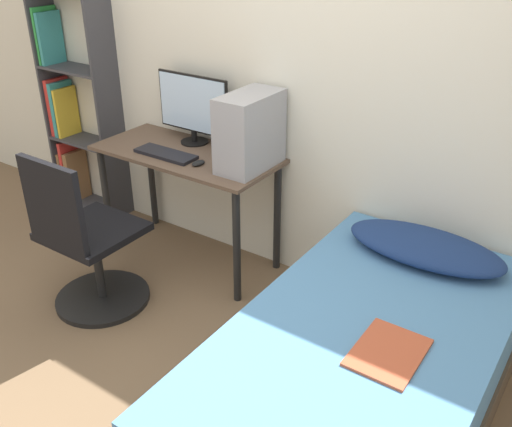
{
  "coord_description": "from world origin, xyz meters",
  "views": [
    {
      "loc": [
        1.58,
        -1.19,
        1.98
      ],
      "look_at": [
        0.26,
        0.75,
        0.75
      ],
      "focal_mm": 40.0,
      "sensor_mm": 36.0,
      "label": 1
    }
  ],
  "objects_px": {
    "bookshelf": "(74,115)",
    "bed": "(360,379)",
    "monitor": "(193,107)",
    "keyboard": "(166,154)",
    "pc_tower": "(250,132)",
    "office_chair": "(87,251)"
  },
  "relations": [
    {
      "from": "bookshelf",
      "to": "office_chair",
      "type": "distance_m",
      "value": 1.4
    },
    {
      "from": "bed",
      "to": "bookshelf",
      "type": "bearing_deg",
      "value": 163.22
    },
    {
      "from": "bed",
      "to": "monitor",
      "type": "xyz_separation_m",
      "value": [
        -1.54,
        0.82,
        0.7
      ]
    },
    {
      "from": "monitor",
      "to": "pc_tower",
      "type": "xyz_separation_m",
      "value": [
        0.5,
        -0.12,
        -0.02
      ]
    },
    {
      "from": "monitor",
      "to": "office_chair",
      "type": "bearing_deg",
      "value": -93.77
    },
    {
      "from": "bookshelf",
      "to": "bed",
      "type": "xyz_separation_m",
      "value": [
        2.66,
        -0.8,
        -0.44
      ]
    },
    {
      "from": "monitor",
      "to": "keyboard",
      "type": "bearing_deg",
      "value": -90.23
    },
    {
      "from": "bookshelf",
      "to": "keyboard",
      "type": "bearing_deg",
      "value": -12.6
    },
    {
      "from": "bed",
      "to": "keyboard",
      "type": "distance_m",
      "value": 1.71
    },
    {
      "from": "bookshelf",
      "to": "office_chair",
      "type": "height_order",
      "value": "bookshelf"
    },
    {
      "from": "bookshelf",
      "to": "keyboard",
      "type": "xyz_separation_m",
      "value": [
        1.11,
        -0.25,
        0.04
      ]
    },
    {
      "from": "pc_tower",
      "to": "bed",
      "type": "bearing_deg",
      "value": -33.65
    },
    {
      "from": "keyboard",
      "to": "bookshelf",
      "type": "bearing_deg",
      "value": 167.4
    },
    {
      "from": "office_chair",
      "to": "bed",
      "type": "xyz_separation_m",
      "value": [
        1.6,
        0.05,
        -0.1
      ]
    },
    {
      "from": "bookshelf",
      "to": "monitor",
      "type": "height_order",
      "value": "bookshelf"
    },
    {
      "from": "bookshelf",
      "to": "keyboard",
      "type": "distance_m",
      "value": 1.14
    },
    {
      "from": "bed",
      "to": "monitor",
      "type": "relative_size",
      "value": 3.54
    },
    {
      "from": "monitor",
      "to": "keyboard",
      "type": "xyz_separation_m",
      "value": [
        -0.0,
        -0.26,
        -0.22
      ]
    },
    {
      "from": "office_chair",
      "to": "monitor",
      "type": "relative_size",
      "value": 1.81
    },
    {
      "from": "bookshelf",
      "to": "monitor",
      "type": "xyz_separation_m",
      "value": [
        1.12,
        0.01,
        0.25
      ]
    },
    {
      "from": "bookshelf",
      "to": "bed",
      "type": "bearing_deg",
      "value": -16.78
    },
    {
      "from": "bed",
      "to": "pc_tower",
      "type": "height_order",
      "value": "pc_tower"
    }
  ]
}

